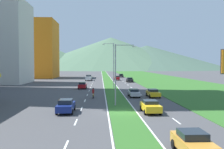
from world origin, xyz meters
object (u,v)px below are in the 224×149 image
object	(u,v)px
car_8	(89,77)
car_7	(121,76)
car_3	(150,106)
street_lamp_mid	(112,63)
car_0	(130,80)
motorcycle_rider	(93,94)
car_1	(82,85)
car_6	(193,143)
pickup_truck_0	(89,78)
car_5	(66,106)
car_9	(134,93)
car_2	(117,78)
car_4	(153,93)
street_lamp_near	(118,70)

from	to	relation	value
car_8	car_7	bearing A→B (deg)	-46.13
car_3	car_8	distance (m)	70.11
street_lamp_mid	car_7	size ratio (longest dim) A/B	2.65
car_0	motorcycle_rider	size ratio (longest dim) A/B	2.18
car_1	car_6	world-z (taller)	car_1
car_6	motorcycle_rider	xyz separation A→B (m)	(-7.11, 27.40, -0.03)
pickup_truck_0	car_8	bearing A→B (deg)	0.97
car_6	pickup_truck_0	distance (m)	75.02
car_5	car_1	bearing A→B (deg)	0.20
car_3	car_9	xyz separation A→B (m)	(-0.01, 14.69, -0.04)
car_2	car_4	bearing A→B (deg)	3.90
car_1	pickup_truck_0	bearing A→B (deg)	-0.16
street_lamp_near	car_7	distance (m)	77.70
car_1	street_lamp_mid	bearing A→B (deg)	-90.21
car_0	car_2	world-z (taller)	car_2
car_9	street_lamp_mid	bearing A→B (deg)	-168.54
car_1	car_6	distance (m)	45.31
car_8	car_9	size ratio (longest dim) A/B	1.04
street_lamp_mid	car_5	size ratio (longest dim) A/B	2.35
street_lamp_mid	car_5	xyz separation A→B (m)	(-7.01, -29.49, -5.33)
car_7	car_8	size ratio (longest dim) A/B	0.94
car_1	car_3	xyz separation A→B (m)	(10.24, -30.07, -0.04)
pickup_truck_0	street_lamp_near	bearing A→B (deg)	-173.18
car_7	pickup_truck_0	size ratio (longest dim) A/B	0.76
street_lamp_near	car_0	size ratio (longest dim) A/B	1.98
car_3	car_5	bearing A→B (deg)	-93.12
pickup_truck_0	car_3	bearing A→B (deg)	-170.44
car_0	car_8	bearing A→B (deg)	-141.48
car_3	car_8	xyz separation A→B (m)	(-10.30, 69.35, 0.02)
car_2	car_4	size ratio (longest dim) A/B	0.91
car_2	motorcycle_rider	xyz separation A→B (m)	(-7.31, -48.83, -0.05)
car_8	pickup_truck_0	bearing A→B (deg)	-179.03
street_lamp_near	motorcycle_rider	bearing A→B (deg)	114.06
street_lamp_mid	motorcycle_rider	size ratio (longest dim) A/B	5.44
street_lamp_near	car_7	size ratio (longest dim) A/B	2.09
street_lamp_near	car_4	distance (m)	12.29
car_0	car_4	world-z (taller)	car_0
car_2	car_5	size ratio (longest dim) A/B	0.93
car_2	car_9	size ratio (longest dim) A/B	1.02
street_lamp_mid	motorcycle_rider	world-z (taller)	street_lamp_mid
car_0	motorcycle_rider	bearing A→B (deg)	-15.67
car_2	car_8	bearing A→B (deg)	-124.74
street_lamp_mid	car_6	bearing A→B (deg)	-86.08
street_lamp_near	pickup_truck_0	world-z (taller)	street_lamp_near
car_3	car_8	size ratio (longest dim) A/B	1.00
car_4	car_8	bearing A→B (deg)	-166.05
car_1	car_3	world-z (taller)	car_1
car_3	motorcycle_rider	size ratio (longest dim) A/B	2.18
car_0	car_5	size ratio (longest dim) A/B	0.94
car_6	car_3	bearing A→B (deg)	179.61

